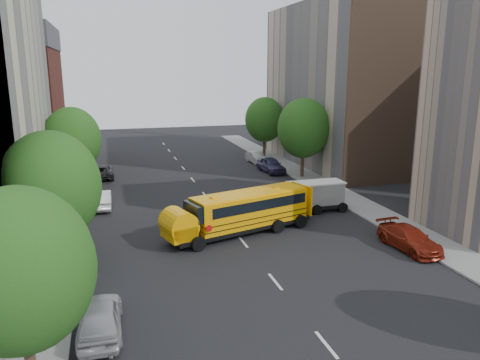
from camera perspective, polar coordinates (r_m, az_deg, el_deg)
name	(u,v)px	position (r m, az deg, el deg)	size (l,w,h in m)	color
ground	(235,232)	(32.27, -0.62, -6.36)	(120.00, 120.00, 0.00)	black
sidewalk_left	(63,223)	(36.13, -20.80, -4.98)	(3.00, 80.00, 0.12)	slate
sidewalk_right	(349,199)	(40.93, 13.19, -2.32)	(3.00, 80.00, 0.12)	slate
lane_markings	(205,195)	(41.56, -4.28, -1.83)	(0.15, 64.00, 0.01)	silver
building_left_redbrick	(12,109)	(58.31, -26.04, 7.75)	(10.00, 15.00, 13.00)	maroon
building_right_far	(340,86)	(55.77, 12.07, 11.18)	(10.00, 22.00, 18.00)	#B7A48E
building_right_sidewall	(396,90)	(46.34, 18.52, 10.38)	(10.10, 0.30, 18.00)	brown
street_tree_0	(20,270)	(16.79, -25.28, -9.94)	(4.80, 4.80, 7.41)	#38281C
street_tree_1	(51,187)	(26.15, -22.06, -0.79)	(5.12, 5.12, 7.90)	#38281C
street_tree_2	(72,140)	(43.81, -19.78, 4.65)	(4.99, 4.99, 7.71)	#38281C
street_tree_4	(303,128)	(47.64, 7.73, 6.27)	(5.25, 5.25, 8.10)	#38281C
street_tree_5	(265,120)	(58.80, 3.01, 7.35)	(4.86, 4.86, 7.51)	#38281C
school_bus	(240,211)	(31.45, -0.03, -3.81)	(10.41, 5.12, 2.88)	black
safari_truck	(310,196)	(36.88, 8.57, -1.94)	(5.51, 2.12, 2.34)	black
parked_car_0	(100,317)	(21.27, -16.69, -15.74)	(1.81, 4.50, 1.53)	#ABAAB1
parked_car_1	(101,199)	(39.13, -16.56, -2.24)	(1.54, 4.41, 1.45)	white
parked_car_2	(102,171)	(49.79, -16.53, 1.01)	(2.26, 4.91, 1.37)	black
parked_car_3	(409,239)	(30.93, 19.95, -6.73)	(1.94, 4.77, 1.38)	maroon
parked_car_4	(271,165)	(50.52, 3.81, 1.83)	(1.85, 4.61, 1.57)	#302D4F
parked_car_5	(256,158)	(55.41, 1.98, 2.76)	(1.39, 3.99, 1.32)	#A3A39E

